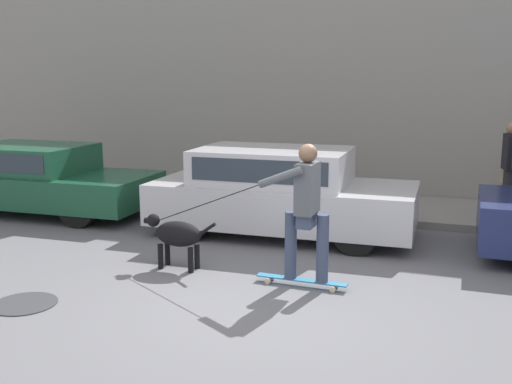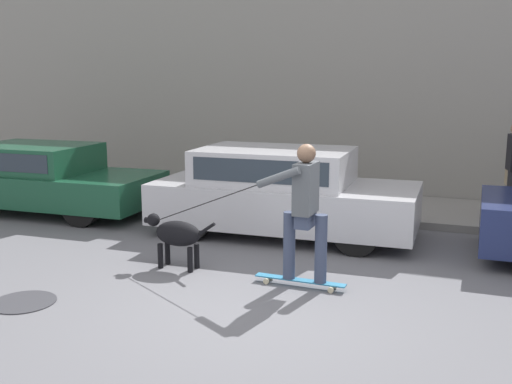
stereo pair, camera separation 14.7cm
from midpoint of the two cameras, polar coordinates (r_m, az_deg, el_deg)
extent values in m
plane|color=slate|center=(6.59, -0.18, -10.79)|extent=(36.00, 36.00, 0.00)
cube|color=gray|center=(12.33, 10.27, 11.05)|extent=(32.00, 0.30, 5.00)
cube|color=gray|center=(11.33, 8.75, -1.31)|extent=(30.00, 2.22, 0.13)
cylinder|color=black|center=(11.50, -12.75, 0.11)|extent=(0.68, 0.23, 0.67)
cylinder|color=black|center=(10.25, -17.02, -1.41)|extent=(0.68, 0.23, 0.67)
cylinder|color=black|center=(13.03, -22.85, 0.77)|extent=(0.68, 0.23, 0.67)
cube|color=#194C33|center=(11.60, -20.33, 0.48)|extent=(4.33, 1.92, 0.54)
cube|color=#194C33|center=(11.63, -21.16, 3.01)|extent=(2.14, 1.66, 0.49)
cylinder|color=black|center=(9.84, 10.34, -1.73)|extent=(0.63, 0.22, 0.63)
cylinder|color=black|center=(8.40, 8.98, -3.86)|extent=(0.63, 0.22, 0.63)
cylinder|color=black|center=(10.45, -3.41, -0.83)|extent=(0.63, 0.22, 0.63)
cylinder|color=black|center=(9.10, -6.80, -2.65)|extent=(0.63, 0.22, 0.63)
cube|color=#BCBCC1|center=(9.32, 2.11, -1.04)|extent=(4.10, 1.88, 0.64)
cube|color=#BCBCC1|center=(9.27, 1.18, 2.53)|extent=(2.37, 1.64, 0.53)
cube|color=#28333D|center=(8.52, -0.33, 1.98)|extent=(2.04, 0.09, 0.34)
cylinder|color=black|center=(7.86, -9.61, -6.08)|extent=(0.07, 0.07, 0.32)
cylinder|color=black|center=(8.00, -8.95, -5.74)|extent=(0.07, 0.07, 0.32)
cylinder|color=black|center=(7.65, -6.80, -6.47)|extent=(0.07, 0.07, 0.32)
cylinder|color=black|center=(7.80, -6.17, -6.11)|extent=(0.07, 0.07, 0.32)
ellipsoid|color=black|center=(7.74, -7.96, -3.97)|extent=(0.63, 0.34, 0.33)
sphere|color=black|center=(7.89, -10.28, -2.67)|extent=(0.17, 0.17, 0.17)
cylinder|color=black|center=(7.93, -10.75, -2.71)|extent=(0.10, 0.08, 0.08)
cylinder|color=black|center=(7.53, -5.26, -3.57)|extent=(0.25, 0.05, 0.19)
cylinder|color=beige|center=(7.23, 0.53, -8.48)|extent=(0.07, 0.03, 0.07)
cylinder|color=beige|center=(7.37, 0.95, -8.12)|extent=(0.07, 0.03, 0.07)
cylinder|color=beige|center=(7.01, 6.70, -9.21)|extent=(0.07, 0.03, 0.07)
cylinder|color=beige|center=(7.14, 7.01, -8.82)|extent=(0.07, 0.03, 0.07)
cube|color=teal|center=(7.16, 3.75, -8.35)|extent=(1.11, 0.15, 0.02)
cylinder|color=#38425B|center=(7.08, 2.73, -5.08)|extent=(0.14, 0.14, 0.81)
cylinder|color=#38425B|center=(6.97, 5.75, -5.38)|extent=(0.14, 0.14, 0.81)
cube|color=#38425B|center=(6.94, 4.26, -2.67)|extent=(0.18, 0.32, 0.16)
cube|color=#4C5156|center=(6.86, 4.31, 0.37)|extent=(0.21, 0.41, 0.59)
sphere|color=brown|center=(6.80, 4.36, 3.70)|extent=(0.22, 0.22, 0.22)
cylinder|color=#4C5156|center=(7.10, 4.89, 0.45)|extent=(0.09, 0.09, 0.56)
cylinder|color=#4C5156|center=(6.72, 1.71, 1.41)|extent=(0.56, 0.18, 0.29)
cylinder|color=black|center=(7.35, -5.59, -1.19)|extent=(1.57, 0.28, 0.65)
cylinder|color=#28282D|center=(10.83, 22.37, -0.07)|extent=(0.14, 0.14, 0.80)
cylinder|color=#28282D|center=(10.68, 22.54, -0.22)|extent=(0.14, 0.14, 0.80)
cube|color=black|center=(10.66, 22.73, 3.53)|extent=(0.26, 0.41, 0.59)
cylinder|color=black|center=(10.88, 22.46, 3.76)|extent=(0.08, 0.08, 0.56)
cube|color=tan|center=(10.93, 22.29, 1.51)|extent=(0.15, 0.30, 0.31)
cylinder|color=#38383D|center=(7.13, -21.75, -9.85)|extent=(0.70, 0.70, 0.01)
camera|label=1|loc=(0.07, -90.53, -0.10)|focal=42.00mm
camera|label=2|loc=(0.07, 89.47, 0.10)|focal=42.00mm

